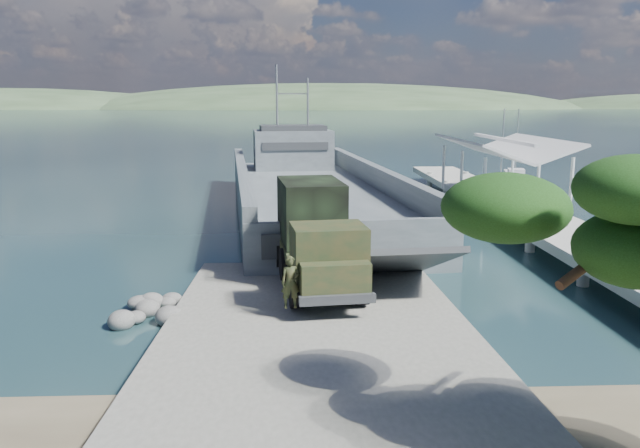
{
  "coord_description": "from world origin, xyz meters",
  "views": [
    {
      "loc": [
        -0.73,
        -20.74,
        7.69
      ],
      "look_at": [
        0.4,
        6.0,
        2.35
      ],
      "focal_mm": 35.0,
      "sensor_mm": 36.0,
      "label": 1
    }
  ],
  "objects_px": {
    "pier": "(505,195)",
    "sailboat_near": "(500,190)",
    "sailboat_far": "(515,176)",
    "military_truck": "(316,235)",
    "soldier": "(291,293)",
    "landing_craft": "(309,199)"
  },
  "relations": [
    {
      "from": "military_truck",
      "to": "soldier",
      "type": "relative_size",
      "value": 4.94
    },
    {
      "from": "military_truck",
      "to": "sailboat_near",
      "type": "relative_size",
      "value": 1.2
    },
    {
      "from": "pier",
      "to": "landing_craft",
      "type": "height_order",
      "value": "landing_craft"
    },
    {
      "from": "pier",
      "to": "soldier",
      "type": "xyz_separation_m",
      "value": [
        -13.86,
        -19.65,
        -0.22
      ]
    },
    {
      "from": "pier",
      "to": "sailboat_far",
      "type": "xyz_separation_m",
      "value": [
        7.81,
        20.01,
        -1.22
      ]
    },
    {
      "from": "landing_craft",
      "to": "sailboat_far",
      "type": "distance_m",
      "value": 26.51
    },
    {
      "from": "pier",
      "to": "sailboat_near",
      "type": "height_order",
      "value": "sailboat_near"
    },
    {
      "from": "soldier",
      "to": "landing_craft",
      "type": "bearing_deg",
      "value": 78.53
    },
    {
      "from": "pier",
      "to": "soldier",
      "type": "relative_size",
      "value": 25.03
    },
    {
      "from": "soldier",
      "to": "pier",
      "type": "bearing_deg",
      "value": 46.34
    },
    {
      "from": "military_truck",
      "to": "sailboat_far",
      "type": "relative_size",
      "value": 1.23
    },
    {
      "from": "sailboat_far",
      "to": "military_truck",
      "type": "bearing_deg",
      "value": -105.91
    },
    {
      "from": "sailboat_near",
      "to": "landing_craft",
      "type": "bearing_deg",
      "value": -148.85
    },
    {
      "from": "military_truck",
      "to": "sailboat_near",
      "type": "distance_m",
      "value": 30.59
    },
    {
      "from": "soldier",
      "to": "sailboat_near",
      "type": "height_order",
      "value": "sailboat_near"
    },
    {
      "from": "landing_craft",
      "to": "soldier",
      "type": "distance_m",
      "value": 22.85
    },
    {
      "from": "military_truck",
      "to": "sailboat_far",
      "type": "bearing_deg",
      "value": 53.08
    },
    {
      "from": "pier",
      "to": "sailboat_near",
      "type": "bearing_deg",
      "value": 72.96
    },
    {
      "from": "landing_craft",
      "to": "sailboat_far",
      "type": "relative_size",
      "value": 5.56
    },
    {
      "from": "landing_craft",
      "to": "sailboat_near",
      "type": "distance_m",
      "value": 17.53
    },
    {
      "from": "landing_craft",
      "to": "military_truck",
      "type": "distance_m",
      "value": 18.63
    },
    {
      "from": "soldier",
      "to": "sailboat_far",
      "type": "xyz_separation_m",
      "value": [
        21.67,
        39.65,
        -1.0
      ]
    }
  ]
}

